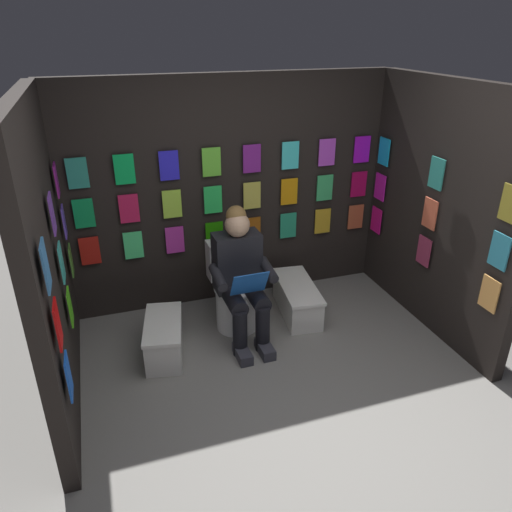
# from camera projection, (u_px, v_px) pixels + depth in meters

# --- Properties ---
(ground_plane) EXTENTS (30.00, 30.00, 0.00)m
(ground_plane) POSITION_uv_depth(u_px,v_px,m) (313.00, 429.00, 3.37)
(ground_plane) COLOR gray
(display_wall_back) EXTENTS (3.16, 0.14, 2.17)m
(display_wall_back) POSITION_uv_depth(u_px,v_px,m) (230.00, 193.00, 4.63)
(display_wall_back) COLOR black
(display_wall_back) RESTS_ON ground
(display_wall_left) EXTENTS (0.14, 1.97, 2.17)m
(display_wall_left) POSITION_uv_depth(u_px,v_px,m) (439.00, 210.00, 4.20)
(display_wall_left) COLOR black
(display_wall_left) RESTS_ON ground
(display_wall_right) EXTENTS (0.14, 1.97, 2.17)m
(display_wall_right) POSITION_uv_depth(u_px,v_px,m) (48.00, 261.00, 3.30)
(display_wall_right) COLOR black
(display_wall_right) RESTS_ON ground
(toilet) EXTENTS (0.41, 0.56, 0.77)m
(toilet) POSITION_uv_depth(u_px,v_px,m) (234.00, 292.00, 4.45)
(toilet) COLOR white
(toilet) RESTS_ON ground
(person_reading) EXTENTS (0.53, 0.69, 1.19)m
(person_reading) POSITION_uv_depth(u_px,v_px,m) (241.00, 276.00, 4.14)
(person_reading) COLOR black
(person_reading) RESTS_ON ground
(comic_longbox_near) EXTENTS (0.41, 0.80, 0.31)m
(comic_longbox_near) POSITION_uv_depth(u_px,v_px,m) (297.00, 299.00, 4.67)
(comic_longbox_near) COLOR white
(comic_longbox_near) RESTS_ON ground
(comic_longbox_far) EXTENTS (0.42, 0.68, 0.32)m
(comic_longbox_far) POSITION_uv_depth(u_px,v_px,m) (164.00, 338.00, 4.07)
(comic_longbox_far) COLOR white
(comic_longbox_far) RESTS_ON ground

